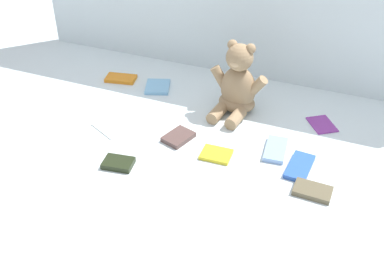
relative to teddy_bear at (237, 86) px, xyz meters
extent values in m
plane|color=silver|center=(-0.08, -0.21, -0.10)|extent=(3.20, 3.20, 0.00)
ellipsoid|color=#9E7F5B|center=(0.00, 0.01, -0.01)|extent=(0.14, 0.12, 0.17)
ellipsoid|color=#9E7F5B|center=(0.00, 0.00, -0.07)|extent=(0.15, 0.13, 0.06)
sphere|color=#9E7F5B|center=(0.00, 0.00, 0.11)|extent=(0.11, 0.11, 0.10)
ellipsoid|color=tan|center=(0.00, -0.03, 0.11)|extent=(0.04, 0.03, 0.03)
sphere|color=#9E7F5B|center=(-0.03, 0.02, 0.15)|extent=(0.04, 0.04, 0.04)
sphere|color=#9E7F5B|center=(0.04, 0.01, 0.15)|extent=(0.04, 0.04, 0.04)
cylinder|color=#9E7F5B|center=(-0.07, 0.01, 0.02)|extent=(0.08, 0.05, 0.09)
cylinder|color=#9E7F5B|center=(0.07, 0.00, 0.02)|extent=(0.08, 0.05, 0.09)
cylinder|color=#9E7F5B|center=(-0.05, -0.08, -0.08)|extent=(0.06, 0.10, 0.04)
cylinder|color=#9E7F5B|center=(0.03, -0.09, -0.08)|extent=(0.06, 0.10, 0.04)
cube|color=blue|center=(0.29, -0.25, -0.09)|extent=(0.08, 0.14, 0.01)
cube|color=#8BB2E7|center=(0.20, -0.20, -0.09)|extent=(0.08, 0.14, 0.02)
cube|color=brown|center=(0.35, -0.35, -0.09)|extent=(0.11, 0.07, 0.02)
cube|color=black|center=(-0.25, -0.45, -0.09)|extent=(0.10, 0.08, 0.02)
cube|color=white|center=(-0.38, -0.27, -0.10)|extent=(0.16, 0.14, 0.01)
cube|color=orange|center=(-0.51, 0.04, -0.09)|extent=(0.13, 0.09, 0.01)
cube|color=gold|center=(0.03, -0.29, -0.09)|extent=(0.10, 0.08, 0.01)
cube|color=#78B5E3|center=(-0.34, 0.04, -0.09)|extent=(0.12, 0.14, 0.01)
cube|color=brown|center=(-0.13, -0.25, -0.09)|extent=(0.10, 0.12, 0.02)
cube|color=#853294|center=(0.32, 0.02, -0.10)|extent=(0.13, 0.13, 0.01)
camera|label=1|loc=(0.40, -1.42, 0.84)|focal=43.32mm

